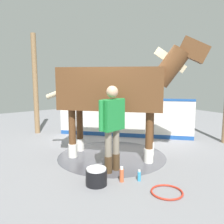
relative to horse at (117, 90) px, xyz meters
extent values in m
cube|color=gray|center=(0.33, -0.10, -1.55)|extent=(16.00, 16.00, 0.02)
cylinder|color=#4C4C54|center=(0.08, 0.08, -1.53)|extent=(2.49, 2.49, 0.00)
cube|color=white|center=(1.33, -1.25, -0.97)|extent=(3.00, 2.84, 1.13)
cube|color=#1E4C99|center=(1.33, -1.25, -0.38)|extent=(3.02, 2.86, 0.06)
cube|color=#1E4C99|center=(1.33, -1.25, -1.48)|extent=(3.01, 2.84, 0.12)
cylinder|color=olive|center=(3.35, 0.75, 0.04)|extent=(0.16, 0.16, 3.14)
cube|color=brown|center=(0.08, 0.08, 0.03)|extent=(2.27, 2.22, 0.92)
cylinder|color=brown|center=(-0.37, -0.69, -0.98)|extent=(0.16, 0.16, 1.11)
cylinder|color=silver|center=(-0.37, -0.69, -1.38)|extent=(0.20, 0.20, 0.31)
cylinder|color=brown|center=(-0.71, -0.33, -0.98)|extent=(0.16, 0.16, 1.11)
cylinder|color=silver|center=(-0.71, -0.33, -1.38)|extent=(0.20, 0.20, 0.31)
cylinder|color=brown|center=(0.88, 0.49, -0.98)|extent=(0.16, 0.16, 1.11)
cylinder|color=silver|center=(0.88, 0.49, -1.38)|extent=(0.20, 0.20, 0.31)
cylinder|color=brown|center=(0.54, 0.85, -0.98)|extent=(0.16, 0.16, 1.11)
cylinder|color=silver|center=(0.54, 0.85, -1.38)|extent=(0.20, 0.20, 0.31)
cylinder|color=brown|center=(-0.82, -0.78, 0.50)|extent=(0.86, 0.85, 0.89)
cube|color=#C6B793|center=(-0.82, -0.78, 0.64)|extent=(0.54, 0.51, 0.55)
cube|color=brown|center=(-1.15, -1.09, 0.83)|extent=(0.67, 0.65, 0.56)
cylinder|color=#C6B793|center=(0.98, 0.92, -0.07)|extent=(0.59, 0.57, 0.35)
cylinder|color=#47331E|center=(-0.68, 0.69, -1.37)|extent=(0.15, 0.15, 0.33)
cylinder|color=slate|center=(-0.68, 0.69, -0.96)|extent=(0.13, 0.13, 0.50)
cylinder|color=#47331E|center=(-0.64, 0.48, -1.37)|extent=(0.15, 0.15, 0.33)
cylinder|color=slate|center=(-0.64, 0.48, -0.96)|extent=(0.13, 0.13, 0.50)
cube|color=#1E7F38|center=(-0.66, 0.59, -0.42)|extent=(0.31, 0.52, 0.59)
cylinder|color=#1E7F38|center=(-0.72, 0.87, -0.40)|extent=(0.09, 0.09, 0.56)
cylinder|color=#1E7F38|center=(-0.60, 0.30, -0.40)|extent=(0.09, 0.09, 0.56)
sphere|color=tan|center=(-0.66, 0.59, 0.02)|extent=(0.22, 0.22, 0.22)
cylinder|color=black|center=(-0.99, 1.15, -1.40)|extent=(0.37, 0.37, 0.27)
cylinder|color=white|center=(-0.99, 1.15, -1.25)|extent=(0.34, 0.34, 0.03)
cylinder|color=#3399CC|center=(-1.29, 0.45, -1.45)|extent=(0.06, 0.06, 0.17)
cylinder|color=white|center=(-1.29, 0.45, -1.35)|extent=(0.04, 0.04, 0.04)
cylinder|color=#CC5933|center=(-1.14, 0.72, -1.42)|extent=(0.08, 0.08, 0.23)
cylinder|color=white|center=(-1.14, 0.72, -1.28)|extent=(0.05, 0.05, 0.05)
torus|color=#B72D1E|center=(-1.89, 0.39, -1.52)|extent=(0.52, 0.52, 0.03)
camera|label=1|loc=(-4.35, 3.17, 0.32)|focal=38.88mm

